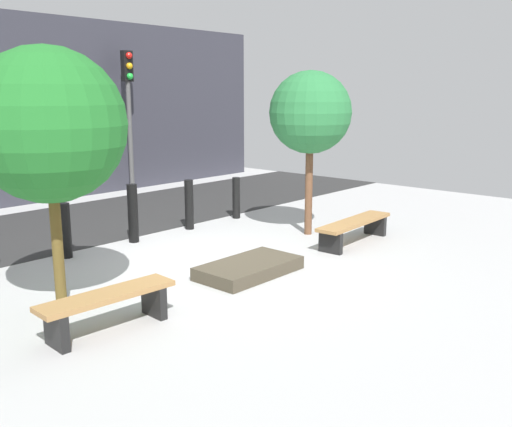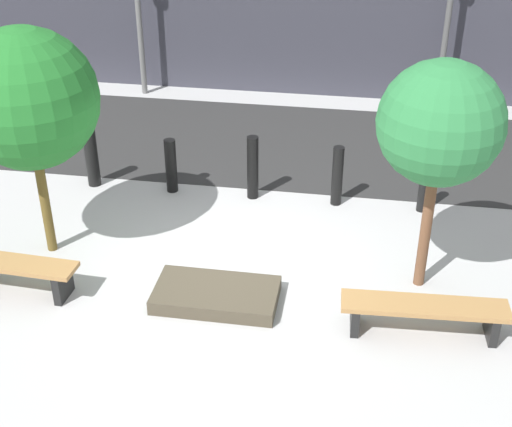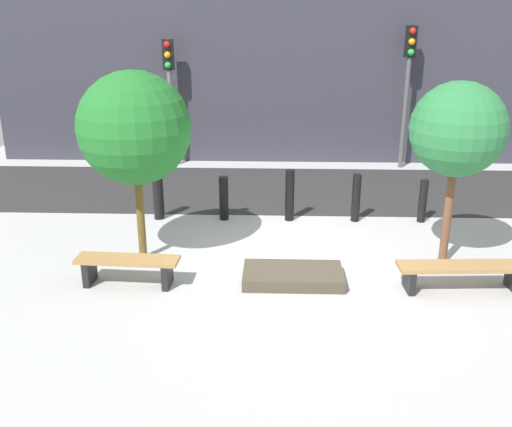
{
  "view_description": "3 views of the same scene",
  "coord_description": "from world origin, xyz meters",
  "views": [
    {
      "loc": [
        -5.99,
        -6.13,
        2.66
      ],
      "look_at": [
        0.49,
        -0.35,
        0.81
      ],
      "focal_mm": 40.0,
      "sensor_mm": 36.0,
      "label": 1
    },
    {
      "loc": [
        1.7,
        -7.82,
        5.56
      ],
      "look_at": [
        0.41,
        -0.01,
        0.97
      ],
      "focal_mm": 50.0,
      "sensor_mm": 36.0,
      "label": 2
    },
    {
      "loc": [
        -0.3,
        -8.84,
        4.06
      ],
      "look_at": [
        -0.59,
        -0.51,
        1.09
      ],
      "focal_mm": 40.0,
      "sensor_mm": 36.0,
      "label": 3
    }
  ],
  "objects": [
    {
      "name": "bollard_far_left",
      "position": [
        -2.69,
        2.18,
        0.49
      ],
      "size": [
        0.21,
        0.21,
        0.98
      ],
      "primitive_type": "cylinder",
      "color": "black",
      "rests_on": "ground"
    },
    {
      "name": "bollard_left",
      "position": [
        -1.34,
        2.18,
        0.45
      ],
      "size": [
        0.19,
        0.19,
        0.91
      ],
      "primitive_type": "cylinder",
      "color": "black",
      "rests_on": "ground"
    },
    {
      "name": "ground_plane",
      "position": [
        0.0,
        0.0,
        0.0
      ],
      "size": [
        18.0,
        18.0,
        0.0
      ],
      "primitive_type": "plane",
      "color": "#AAAAAA"
    },
    {
      "name": "traffic_light_mid_west",
      "position": [
        3.13,
        6.47,
        2.56
      ],
      "size": [
        0.28,
        0.27,
        3.71
      ],
      "color": "#505050",
      "rests_on": "ground"
    },
    {
      "name": "road_strip",
      "position": [
        0.0,
        4.31,
        0.01
      ],
      "size": [
        18.0,
        3.76,
        0.01
      ],
      "primitive_type": "cube",
      "color": "#2B2B2B",
      "rests_on": "ground"
    },
    {
      "name": "bench_left",
      "position": [
        -2.58,
        -0.85,
        0.32
      ],
      "size": [
        1.62,
        0.48,
        0.46
      ],
      "rotation": [
        0.0,
        0.0,
        -0.05
      ],
      "color": "black",
      "rests_on": "ground"
    },
    {
      "name": "building_facade",
      "position": [
        0.0,
        7.23,
        2.24
      ],
      "size": [
        16.2,
        0.5,
        4.48
      ],
      "primitive_type": "cube",
      "color": "#33333D",
      "rests_on": "ground"
    },
    {
      "name": "tree_behind_left_bench",
      "position": [
        -2.58,
        0.18,
        2.27
      ],
      "size": [
        1.84,
        1.84,
        3.2
      ],
      "color": "brown",
      "rests_on": "ground"
    },
    {
      "name": "bollard_center",
      "position": [
        0.0,
        2.18,
        0.53
      ],
      "size": [
        0.18,
        0.18,
        1.06
      ],
      "primitive_type": "cylinder",
      "color": "black",
      "rests_on": "ground"
    },
    {
      "name": "traffic_light_west",
      "position": [
        -3.13,
        6.47,
        2.34
      ],
      "size": [
        0.28,
        0.27,
        3.37
      ],
      "color": "slate",
      "rests_on": "ground"
    },
    {
      "name": "bollard_far_right",
      "position": [
        2.69,
        2.18,
        0.44
      ],
      "size": [
        0.17,
        0.17,
        0.88
      ],
      "primitive_type": "cylinder",
      "color": "black",
      "rests_on": "ground"
    },
    {
      "name": "tree_behind_right_bench",
      "position": [
        2.58,
        0.18,
        2.28
      ],
      "size": [
        1.52,
        1.52,
        3.05
      ],
      "color": "brown",
      "rests_on": "ground"
    },
    {
      "name": "planter_bed",
      "position": [
        0.0,
        -0.65,
        0.1
      ],
      "size": [
        1.57,
        0.86,
        0.19
      ],
      "primitive_type": "cube",
      "color": "#463E30",
      "rests_on": "ground"
    },
    {
      "name": "bench_right",
      "position": [
        2.58,
        -0.85,
        0.31
      ],
      "size": [
        1.99,
        0.52,
        0.42
      ],
      "rotation": [
        0.0,
        0.0,
        0.05
      ],
      "color": "black",
      "rests_on": "ground"
    },
    {
      "name": "bollard_right",
      "position": [
        1.34,
        2.18,
        0.49
      ],
      "size": [
        0.17,
        0.17,
        0.98
      ],
      "primitive_type": "cylinder",
      "color": "black",
      "rests_on": "ground"
    }
  ]
}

